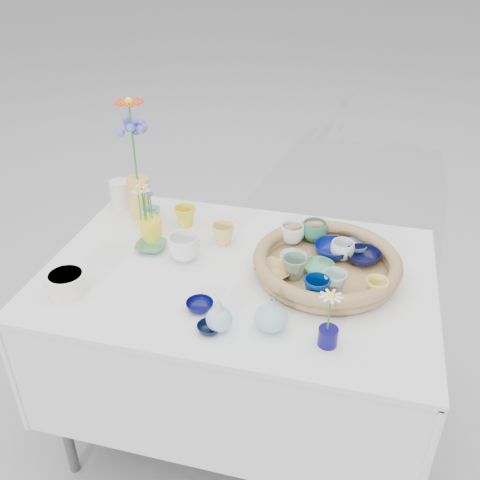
% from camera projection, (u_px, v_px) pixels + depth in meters
% --- Properties ---
extents(ground, '(80.00, 80.00, 0.00)m').
position_uv_depth(ground, '(239.00, 426.00, 2.15)').
color(ground, '#A4A4A4').
extents(display_table, '(1.26, 0.86, 0.77)m').
position_uv_depth(display_table, '(239.00, 426.00, 2.15)').
color(display_table, white).
rests_on(display_table, ground).
extents(wicker_tray, '(0.47, 0.47, 0.08)m').
position_uv_depth(wicker_tray, '(327.00, 264.00, 1.72)').
color(wicker_tray, brown).
rests_on(wicker_tray, display_table).
extents(tray_ceramic_0, '(0.13, 0.13, 0.04)m').
position_uv_depth(tray_ceramic_0, '(333.00, 250.00, 1.79)').
color(tray_ceramic_0, navy).
rests_on(tray_ceramic_0, wicker_tray).
extents(tray_ceramic_1, '(0.14, 0.14, 0.04)m').
position_uv_depth(tray_ceramic_1, '(363.00, 257.00, 1.76)').
color(tray_ceramic_1, black).
rests_on(tray_ceramic_1, wicker_tray).
extents(tray_ceramic_2, '(0.09, 0.09, 0.06)m').
position_uv_depth(tray_ceramic_2, '(376.00, 289.00, 1.59)').
color(tray_ceramic_2, '#F7E357').
rests_on(tray_ceramic_2, wicker_tray).
extents(tray_ceramic_3, '(0.12, 0.12, 0.03)m').
position_uv_depth(tray_ceramic_3, '(319.00, 268.00, 1.70)').
color(tray_ceramic_3, '#51A16D').
rests_on(tray_ceramic_3, wicker_tray).
extents(tray_ceramic_4, '(0.10, 0.10, 0.07)m').
position_uv_depth(tray_ceramic_4, '(294.00, 268.00, 1.67)').
color(tray_ceramic_4, gray).
rests_on(tray_ceramic_4, wicker_tray).
extents(tray_ceramic_5, '(0.10, 0.10, 0.03)m').
position_uv_depth(tray_ceramic_5, '(293.00, 259.00, 1.76)').
color(tray_ceramic_5, silver).
rests_on(tray_ceramic_5, wicker_tray).
extents(tray_ceramic_6, '(0.10, 0.10, 0.07)m').
position_uv_depth(tray_ceramic_6, '(292.00, 234.00, 1.85)').
color(tray_ceramic_6, silver).
rests_on(tray_ceramic_6, wicker_tray).
extents(tray_ceramic_7, '(0.09, 0.09, 0.06)m').
position_uv_depth(tray_ceramic_7, '(342.00, 250.00, 1.77)').
color(tray_ceramic_7, white).
rests_on(tray_ceramic_7, wicker_tray).
extents(tray_ceramic_8, '(0.09, 0.09, 0.03)m').
position_uv_depth(tray_ceramic_8, '(356.00, 246.00, 1.82)').
color(tray_ceramic_8, '#85B8E1').
rests_on(tray_ceramic_8, wicker_tray).
extents(tray_ceramic_9, '(0.10, 0.10, 0.07)m').
position_uv_depth(tray_ceramic_9, '(316.00, 289.00, 1.58)').
color(tray_ceramic_9, navy).
rests_on(tray_ceramic_9, wicker_tray).
extents(tray_ceramic_10, '(0.15, 0.15, 0.03)m').
position_uv_depth(tray_ceramic_10, '(274.00, 272.00, 1.69)').
color(tray_ceramic_10, '#D8B258').
rests_on(tray_ceramic_10, wicker_tray).
extents(tray_ceramic_11, '(0.09, 0.09, 0.07)m').
position_uv_depth(tray_ceramic_11, '(334.00, 283.00, 1.61)').
color(tray_ceramic_11, '#A1C2B4').
rests_on(tray_ceramic_11, wicker_tray).
extents(tray_ceramic_12, '(0.10, 0.10, 0.07)m').
position_uv_depth(tray_ceramic_12, '(314.00, 231.00, 1.86)').
color(tray_ceramic_12, '#2D7053').
rests_on(tray_ceramic_12, wicker_tray).
extents(loose_ceramic_0, '(0.09, 0.09, 0.07)m').
position_uv_depth(loose_ceramic_0, '(185.00, 216.00, 1.99)').
color(loose_ceramic_0, yellow).
rests_on(loose_ceramic_0, display_table).
extents(loose_ceramic_1, '(0.10, 0.10, 0.07)m').
position_uv_depth(loose_ceramic_1, '(223.00, 234.00, 1.88)').
color(loose_ceramic_1, '#E1C361').
rests_on(loose_ceramic_1, display_table).
extents(loose_ceramic_2, '(0.11, 0.11, 0.03)m').
position_uv_depth(loose_ceramic_2, '(151.00, 246.00, 1.86)').
color(loose_ceramic_2, '#468E5C').
rests_on(loose_ceramic_2, display_table).
extents(loose_ceramic_3, '(0.11, 0.11, 0.08)m').
position_uv_depth(loose_ceramic_3, '(184.00, 248.00, 1.79)').
color(loose_ceramic_3, white).
rests_on(loose_ceramic_3, display_table).
extents(loose_ceramic_4, '(0.10, 0.10, 0.03)m').
position_uv_depth(loose_ceramic_4, '(200.00, 306.00, 1.58)').
color(loose_ceramic_4, '#050743').
rests_on(loose_ceramic_4, display_table).
extents(loose_ceramic_5, '(0.09, 0.09, 0.07)m').
position_uv_depth(loose_ceramic_5, '(151.00, 216.00, 2.00)').
color(loose_ceramic_5, '#79B4A5').
rests_on(loose_ceramic_5, display_table).
extents(loose_ceramic_6, '(0.08, 0.08, 0.02)m').
position_uv_depth(loose_ceramic_6, '(209.00, 328.00, 1.49)').
color(loose_ceramic_6, black).
rests_on(loose_ceramic_6, display_table).
extents(fluted_bowl, '(0.13, 0.13, 0.06)m').
position_uv_depth(fluted_bowl, '(67.00, 283.00, 1.64)').
color(fluted_bowl, white).
rests_on(fluted_bowl, display_table).
extents(bud_vase_paleblue, '(0.09, 0.09, 0.11)m').
position_uv_depth(bud_vase_paleblue, '(219.00, 313.00, 1.48)').
color(bud_vase_paleblue, '#A7C0D7').
rests_on(bud_vase_paleblue, display_table).
extents(bud_vase_seafoam, '(0.10, 0.10, 0.10)m').
position_uv_depth(bud_vase_seafoam, '(271.00, 314.00, 1.49)').
color(bud_vase_seafoam, '#8DC9BB').
rests_on(bud_vase_seafoam, display_table).
extents(bud_vase_cobalt, '(0.07, 0.07, 0.05)m').
position_uv_depth(bud_vase_cobalt, '(328.00, 337.00, 1.44)').
color(bud_vase_cobalt, '#0D084F').
rests_on(bud_vase_cobalt, display_table).
extents(single_daisy, '(0.09, 0.09, 0.13)m').
position_uv_depth(single_daisy, '(329.00, 313.00, 1.40)').
color(single_daisy, white).
rests_on(single_daisy, bud_vase_cobalt).
extents(tall_vase_yellow, '(0.09, 0.09, 0.16)m').
position_uv_depth(tall_vase_yellow, '(139.00, 197.00, 2.03)').
color(tall_vase_yellow, '#ECB852').
rests_on(tall_vase_yellow, display_table).
extents(gerbera, '(0.15, 0.15, 0.31)m').
position_uv_depth(gerbera, '(133.00, 142.00, 1.91)').
color(gerbera, '#E24514').
rests_on(gerbera, tall_vase_yellow).
extents(hydrangea, '(0.09, 0.09, 0.27)m').
position_uv_depth(hydrangea, '(134.00, 153.00, 1.95)').
color(hydrangea, '#3940A4').
rests_on(hydrangea, tall_vase_yellow).
extents(white_pitcher, '(0.12, 0.10, 0.11)m').
position_uv_depth(white_pitcher, '(121.00, 194.00, 2.11)').
color(white_pitcher, silver).
rests_on(white_pitcher, display_table).
extents(daisy_cup, '(0.09, 0.09, 0.08)m').
position_uv_depth(daisy_cup, '(151.00, 229.00, 1.90)').
color(daisy_cup, yellow).
rests_on(daisy_cup, display_table).
extents(daisy_posy, '(0.09, 0.09, 0.13)m').
position_uv_depth(daisy_posy, '(146.00, 202.00, 1.85)').
color(daisy_posy, white).
rests_on(daisy_posy, daisy_cup).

